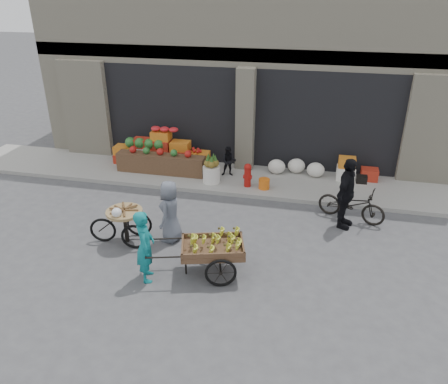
% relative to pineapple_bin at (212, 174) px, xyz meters
% --- Properties ---
extents(ground, '(80.00, 80.00, 0.00)m').
position_rel_pineapple_bin_xyz_m(ground, '(0.75, -3.60, -0.37)').
color(ground, '#424244').
rests_on(ground, ground).
extents(sidewalk, '(18.00, 2.20, 0.12)m').
position_rel_pineapple_bin_xyz_m(sidewalk, '(0.75, 0.50, -0.31)').
color(sidewalk, gray).
rests_on(sidewalk, ground).
extents(building, '(14.00, 6.45, 7.00)m').
position_rel_pineapple_bin_xyz_m(building, '(0.75, 4.43, 3.00)').
color(building, beige).
rests_on(building, ground).
extents(fruit_display, '(3.10, 1.12, 1.24)m').
position_rel_pineapple_bin_xyz_m(fruit_display, '(-1.73, 0.78, 0.30)').
color(fruit_display, '#A82717').
rests_on(fruit_display, sidewalk).
extents(pineapple_bin, '(0.52, 0.52, 0.50)m').
position_rel_pineapple_bin_xyz_m(pineapple_bin, '(0.00, 0.00, 0.00)').
color(pineapple_bin, silver).
rests_on(pineapple_bin, sidewalk).
extents(fire_hydrant, '(0.22, 0.22, 0.71)m').
position_rel_pineapple_bin_xyz_m(fire_hydrant, '(1.10, -0.05, 0.13)').
color(fire_hydrant, '#A5140F').
rests_on(fire_hydrant, sidewalk).
extents(orange_bucket, '(0.32, 0.32, 0.30)m').
position_rel_pineapple_bin_xyz_m(orange_bucket, '(1.60, -0.10, -0.10)').
color(orange_bucket, orange).
rests_on(orange_bucket, sidewalk).
extents(right_bay_goods, '(3.35, 0.60, 0.70)m').
position_rel_pineapple_bin_xyz_m(right_bay_goods, '(3.36, 1.10, 0.04)').
color(right_bay_goods, silver).
rests_on(right_bay_goods, sidewalk).
extents(seated_person, '(0.51, 0.43, 0.93)m').
position_rel_pineapple_bin_xyz_m(seated_person, '(0.40, 0.60, 0.21)').
color(seated_person, black).
rests_on(seated_person, sidewalk).
extents(banana_cart, '(2.35, 1.43, 0.92)m').
position_rel_pineapple_bin_xyz_m(banana_cart, '(1.04, -4.24, 0.30)').
color(banana_cart, brown).
rests_on(banana_cart, ground).
extents(vendor_woman, '(0.55, 0.67, 1.57)m').
position_rel_pineapple_bin_xyz_m(vendor_woman, '(-0.20, -4.69, 0.42)').
color(vendor_woman, '#10767B').
rests_on(vendor_woman, ground).
extents(tricycle_cart, '(1.46, 0.99, 0.95)m').
position_rel_pineapple_bin_xyz_m(tricycle_cart, '(-1.20, -3.48, 0.20)').
color(tricycle_cart, '#9E7F51').
rests_on(tricycle_cart, ground).
extents(vendor_grey, '(0.54, 0.78, 1.52)m').
position_rel_pineapple_bin_xyz_m(vendor_grey, '(-0.20, -3.15, 0.39)').
color(vendor_grey, slate).
rests_on(vendor_grey, ground).
extents(bicycle, '(1.82, 1.10, 0.90)m').
position_rel_pineapple_bin_xyz_m(bicycle, '(4.00, -1.21, 0.08)').
color(bicycle, black).
rests_on(bicycle, ground).
extents(cyclist, '(0.75, 1.15, 1.82)m').
position_rel_pineapple_bin_xyz_m(cyclist, '(3.80, -1.61, 0.54)').
color(cyclist, black).
rests_on(cyclist, ground).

